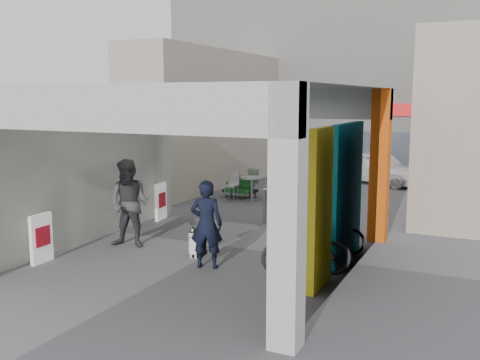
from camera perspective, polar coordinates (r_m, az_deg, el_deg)
The scene contains 21 objects.
ground at distance 12.08m, azimuth -1.75°, elevation -7.05°, with size 90.00×90.00×0.00m, color slate.
arcade_canopy at distance 10.69m, azimuth -1.26°, elevation 3.44°, with size 6.40×6.45×6.40m.
far_building at distance 24.90m, azimuth 13.41°, elevation 10.18°, with size 18.00×4.08×8.00m.
plaza_bldg_left at distance 20.37m, azimuth -3.34°, elevation 6.55°, with size 2.00×9.00×5.00m, color #B2A694.
plaza_bldg_right at distance 17.85m, azimuth 22.97°, elevation 5.55°, with size 2.00×9.00×5.00m, color #B2A694.
bollard_left at distance 14.67m, azimuth -2.97°, elevation -2.53°, with size 0.09×0.09×0.84m, color gray.
bollard_center at distance 14.10m, azimuth 2.67°, elevation -2.82°, with size 0.09×0.09×0.92m, color gray.
bollard_right at distance 13.58m, azimuth 9.17°, elevation -3.45°, with size 0.09×0.09×0.89m, color gray.
advert_board_near at distance 11.49m, azimuth -20.42°, elevation -5.84°, with size 0.11×0.55×1.00m.
advert_board_far at distance 14.67m, azimuth -8.43°, elevation -2.26°, with size 0.15×0.56×1.00m.
cafe_set at distance 17.50m, azimuth 1.29°, elevation -0.96°, with size 1.54×1.24×0.93m.
produce_stand at distance 17.76m, azimuth 0.04°, elevation -0.97°, with size 1.07×0.58×0.71m.
crate_stack at distance 19.24m, azimuth 9.54°, elevation -0.34°, with size 0.53×0.46×0.56m.
border_collie at distance 11.26m, azimuth -4.69°, elevation -6.86°, with size 0.25×0.48×0.67m.
man_with_dog at distance 10.42m, azimuth -3.60°, elevation -4.72°, with size 0.63×0.42×1.74m, color black.
man_back_turned at distance 12.06m, azimuth -11.71°, elevation -2.47°, with size 0.95×0.74×1.96m, color #434346.
man_elderly at distance 12.86m, azimuth 9.38°, elevation -2.70°, with size 0.74×0.48×1.52m, color #598CAE.
man_crates at distance 19.66m, azimuth 8.18°, elevation 2.01°, with size 1.17×0.49×2.00m, color black.
bicycle_front at distance 11.63m, azimuth 9.03°, elevation -5.48°, with size 0.60×1.72×0.90m, color black.
bicycle_rear at distance 10.12m, azimuth 7.09°, elevation -7.30°, with size 0.48×1.69×1.02m, color black.
white_van at distance 21.26m, azimuth 14.67°, elevation 1.28°, with size 1.45×3.61×1.23m, color silver.
Camera 1 is at (5.35, -10.32, 3.31)m, focal length 40.00 mm.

